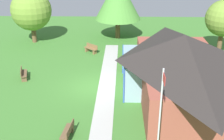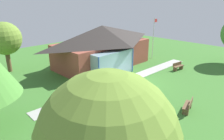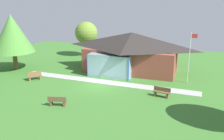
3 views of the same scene
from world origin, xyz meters
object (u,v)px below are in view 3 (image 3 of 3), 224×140
Objects in this scene: pavilion at (130,51)px; bench_mid_right at (162,92)px; bench_mid_left at (35,76)px; flagpole at (190,55)px; bench_front_center at (57,101)px; tree_behind_pavilion_left at (86,33)px; tree_west_hedge at (12,34)px.

pavilion reaches higher than bench_mid_right.
flagpole is at bearing 147.93° from bench_mid_left.
flagpole is 13.69m from bench_front_center.
bench_front_center is 18.54m from tree_behind_pavilion_left.
pavilion is 2.22× the size of flagpole.
tree_west_hedge reaches higher than bench_front_center.
pavilion is 8.15× the size of bench_mid_left.
bench_mid_left is (-5.98, 4.91, 0.00)m from bench_front_center.
tree_west_hedge reaches higher than flagpole.
flagpole is at bearing -105.09° from bench_mid_right.
tree_west_hedge is 11.04m from tree_behind_pavilion_left.
tree_behind_pavilion_left is (-13.32, 12.53, 3.15)m from bench_mid_right.
bench_mid_right is 0.23× the size of tree_west_hedge.
bench_front_center is 7.74m from bench_mid_left.
tree_behind_pavilion_left reaches higher than flagpole.
pavilion is at bearing -47.93° from bench_mid_right.
flagpole is at bearing -27.04° from tree_behind_pavilion_left.
bench_mid_right and bench_mid_left have the same top height.
bench_mid_left is at bearing -90.96° from tree_behind_pavilion_left.
bench_front_center is at bearing 39.76° from bench_mid_right.
bench_mid_right is (-1.95, -4.73, -2.49)m from flagpole.
bench_mid_left is 6.76m from tree_west_hedge.
bench_mid_right is 1.09× the size of bench_mid_left.
bench_mid_right is (4.83, -6.96, -2.01)m from pavilion.
bench_mid_left is (-13.53, 0.11, 0.00)m from bench_mid_right.
bench_front_center is at bearing -103.03° from pavilion.
pavilion is at bearing 61.76° from bench_front_center.
tree_west_hedge is (-13.46, -4.24, 2.02)m from pavilion.
tree_behind_pavilion_left is (0.21, 12.42, 3.15)m from bench_mid_left.
pavilion is 7.39× the size of bench_front_center.
pavilion is at bearing 17.51° from tree_west_hedge.
pavilion is 2.19× the size of tree_behind_pavilion_left.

